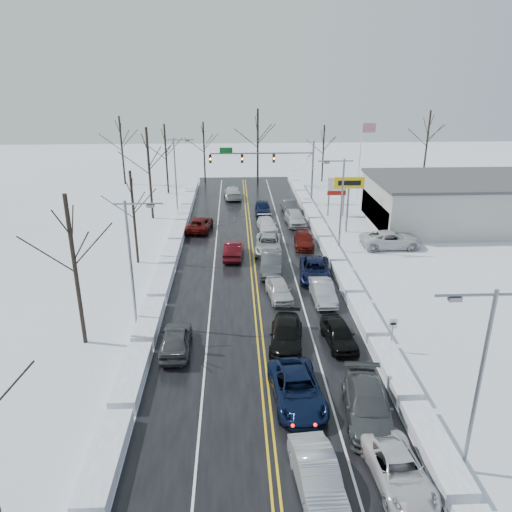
{
  "coord_description": "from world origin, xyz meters",
  "views": [
    {
      "loc": [
        -1.56,
        -34.97,
        17.17
      ],
      "look_at": [
        0.12,
        2.7,
        2.5
      ],
      "focal_mm": 35.0,
      "sensor_mm": 36.0,
      "label": 1
    }
  ],
  "objects_px": {
    "tires_plus_sign": "(349,187)",
    "oncoming_car_0": "(234,257)",
    "traffic_signal_mast": "(273,161)",
    "dealership_building": "(463,202)",
    "flagpole": "(361,154)"
  },
  "relations": [
    {
      "from": "tires_plus_sign",
      "to": "dealership_building",
      "type": "height_order",
      "value": "tires_plus_sign"
    },
    {
      "from": "flagpole",
      "to": "dealership_building",
      "type": "relative_size",
      "value": 0.49
    },
    {
      "from": "traffic_signal_mast",
      "to": "dealership_building",
      "type": "relative_size",
      "value": 0.65
    },
    {
      "from": "flagpole",
      "to": "oncoming_car_0",
      "type": "height_order",
      "value": "flagpole"
    },
    {
      "from": "tires_plus_sign",
      "to": "dealership_building",
      "type": "xyz_separation_m",
      "value": [
        13.48,
        2.01,
        -2.34
      ]
    },
    {
      "from": "oncoming_car_0",
      "to": "traffic_signal_mast",
      "type": "bearing_deg",
      "value": -100.39
    },
    {
      "from": "flagpole",
      "to": "traffic_signal_mast",
      "type": "bearing_deg",
      "value": -170.27
    },
    {
      "from": "traffic_signal_mast",
      "to": "oncoming_car_0",
      "type": "distance_m",
      "value": 20.53
    },
    {
      "from": "traffic_signal_mast",
      "to": "dealership_building",
      "type": "bearing_deg",
      "value": -25.95
    },
    {
      "from": "oncoming_car_0",
      "to": "flagpole",
      "type": "bearing_deg",
      "value": -123.95
    },
    {
      "from": "flagpole",
      "to": "dealership_building",
      "type": "bearing_deg",
      "value": -53.73
    },
    {
      "from": "dealership_building",
      "to": "oncoming_car_0",
      "type": "bearing_deg",
      "value": -160.46
    },
    {
      "from": "tires_plus_sign",
      "to": "oncoming_car_0",
      "type": "height_order",
      "value": "tires_plus_sign"
    },
    {
      "from": "traffic_signal_mast",
      "to": "tires_plus_sign",
      "type": "bearing_deg",
      "value": -59.54
    },
    {
      "from": "dealership_building",
      "to": "oncoming_car_0",
      "type": "height_order",
      "value": "dealership_building"
    }
  ]
}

